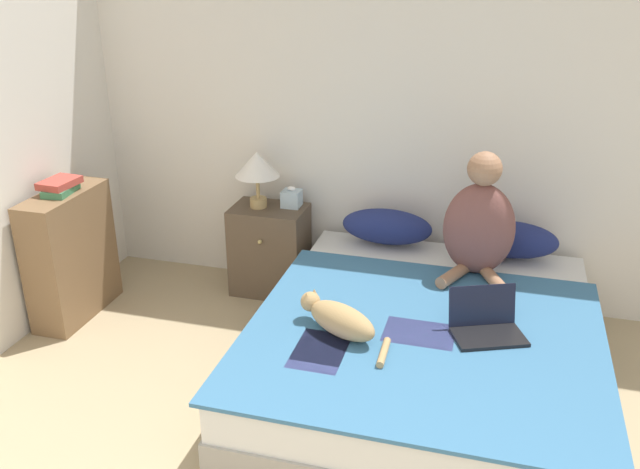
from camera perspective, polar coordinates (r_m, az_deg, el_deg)
wall_back at (r=4.28m, az=10.57°, el=10.37°), size 5.66×0.05×2.55m
bed at (r=3.67m, az=8.87°, el=-9.75°), size 1.74×2.02×0.43m
pillow_near at (r=4.33m, az=5.65°, el=0.66°), size 0.58×0.24×0.22m
pillow_far at (r=4.28m, az=15.69°, el=-0.40°), size 0.58×0.24×0.22m
person_sitting at (r=3.93m, az=13.26°, el=0.84°), size 0.40×0.40×0.73m
cat_tabby at (r=3.32m, az=1.64°, el=-7.13°), size 0.49×0.40×0.16m
laptop_open at (r=3.43m, az=13.84°, el=-7.44°), size 0.41×0.36×0.22m
nightstand at (r=4.58m, az=-4.25°, el=-1.28°), size 0.49×0.36×0.61m
table_lamp at (r=4.40m, az=-5.32°, el=5.74°), size 0.29×0.29×0.38m
tissue_box at (r=4.46m, az=-2.41°, el=3.08°), size 0.12×0.12×0.14m
bookshelf at (r=4.52m, az=-20.24°, el=-1.62°), size 0.25×0.65×0.82m
book_stack_top at (r=4.36m, az=-21.05°, el=3.83°), size 0.18×0.26×0.08m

